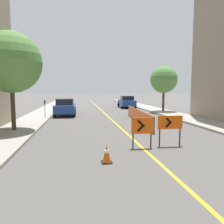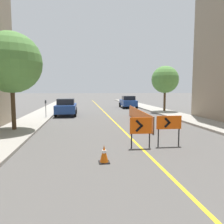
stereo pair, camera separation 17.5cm
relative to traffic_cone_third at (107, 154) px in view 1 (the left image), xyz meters
name	(u,v)px [view 1 (the left image)]	position (x,y,z in m)	size (l,w,h in m)	color
lane_stripe	(107,115)	(1.73, 13.35, -0.30)	(0.12, 57.44, 0.01)	gold
sidewalk_left	(39,116)	(-4.50, 13.35, -0.23)	(2.41, 57.44, 0.14)	#9E998E
sidewalk_right	(169,113)	(7.97, 13.35, -0.23)	(2.41, 57.44, 0.14)	#9E998E
traffic_cone_third	(107,154)	(0.00, 0.00, 0.00)	(0.36, 0.36, 0.61)	black
arrow_barricade_primary	(142,127)	(1.71, 1.64, 0.59)	(0.92, 0.10, 1.29)	#EF560C
arrow_barricade_secondary	(170,124)	(3.00, 1.77, 0.67)	(1.10, 0.10, 1.32)	#EF560C
safety_mesh_fence	(138,116)	(3.47, 8.60, 0.18)	(0.66, 8.81, 0.96)	#EF560C
parked_car_curb_near	(65,107)	(-2.15, 13.86, 0.50)	(1.94, 4.31, 1.59)	navy
parked_car_curb_mid	(127,102)	(5.46, 21.42, 0.50)	(2.02, 4.39, 1.59)	navy
parking_meter_far_curb	(45,105)	(-3.64, 11.40, 0.85)	(0.12, 0.11, 1.44)	#4C4C51
street_tree_left_near	(11,63)	(-4.62, 6.12, 3.65)	(3.43, 3.43, 5.54)	#4C3823
street_tree_right_near	(164,80)	(8.09, 15.19, 3.18)	(2.85, 2.85, 4.78)	#4C3823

